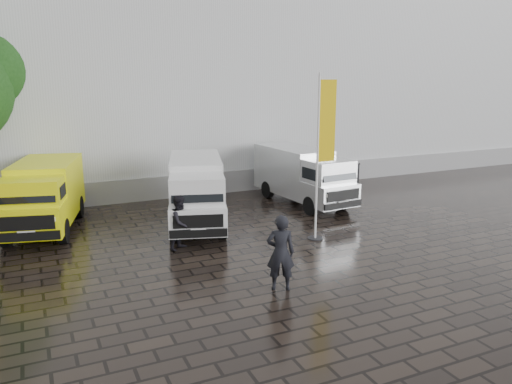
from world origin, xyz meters
TOP-DOWN VIEW (x-y plane):
  - ground at (0.00, 0.00)m, footprint 120.00×120.00m
  - exhibition_hall at (2.00, 16.00)m, footprint 44.00×16.00m
  - hall_plinth at (2.00, 7.95)m, footprint 44.00×0.15m
  - van_yellow at (-7.64, 5.14)m, footprint 3.10×5.37m
  - van_white at (-2.65, 3.55)m, footprint 3.32×5.73m
  - van_silver at (2.39, 4.70)m, footprint 2.17×5.41m
  - flagpole at (0.58, 0.38)m, footprint 0.88×0.50m
  - wheelie_bin at (6.85, 7.45)m, footprint 0.74×0.74m
  - person_front at (-2.50, -2.70)m, footprint 0.83×0.71m
  - person_tent at (-3.90, 1.30)m, footprint 1.05×1.02m

SIDE VIEW (x-z plane):
  - ground at x=0.00m, z-range 0.00..0.00m
  - wheelie_bin at x=6.85m, z-range 0.00..0.99m
  - hall_plinth at x=2.00m, z-range 0.00..1.00m
  - person_tent at x=-3.90m, z-range 0.00..1.71m
  - person_front at x=-2.50m, z-range 0.00..1.94m
  - van_silver at x=2.39m, z-range 0.00..2.29m
  - van_yellow at x=-7.64m, z-range 0.00..2.33m
  - van_white at x=-2.65m, z-range 0.00..2.36m
  - flagpole at x=0.58m, z-range 0.34..5.71m
  - exhibition_hall at x=2.00m, z-range 0.00..12.00m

